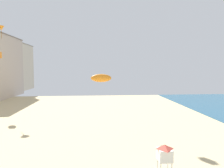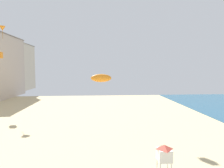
{
  "view_description": "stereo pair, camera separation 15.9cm",
  "coord_description": "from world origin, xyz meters",
  "px_view_note": "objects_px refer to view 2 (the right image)",
  "views": [
    {
      "loc": [
        5.62,
        -3.73,
        8.73
      ],
      "look_at": [
        7.15,
        16.63,
        7.16
      ],
      "focal_mm": 31.3,
      "sensor_mm": 36.0,
      "label": 1
    },
    {
      "loc": [
        5.77,
        -3.74,
        8.73
      ],
      "look_at": [
        7.15,
        16.63,
        7.16
      ],
      "focal_mm": 31.3,
      "sensor_mm": 36.0,
      "label": 2
    }
  ],
  "objects_px": {
    "lifeguard_stand": "(164,153)",
    "kite_orange_delta": "(2,28)",
    "kite_orange_box": "(0,55)",
    "kite_orange_parafoil": "(101,78)"
  },
  "relations": [
    {
      "from": "lifeguard_stand",
      "to": "kite_orange_delta",
      "type": "relative_size",
      "value": 1.05
    },
    {
      "from": "kite_orange_delta",
      "to": "lifeguard_stand",
      "type": "bearing_deg",
      "value": -45.65
    },
    {
      "from": "kite_orange_box",
      "to": "kite_orange_parafoil",
      "type": "bearing_deg",
      "value": -44.08
    },
    {
      "from": "kite_orange_box",
      "to": "kite_orange_delta",
      "type": "xyz_separation_m",
      "value": [
        0.54,
        0.23,
        5.13
      ]
    },
    {
      "from": "kite_orange_box",
      "to": "kite_orange_delta",
      "type": "bearing_deg",
      "value": 23.26
    },
    {
      "from": "lifeguard_stand",
      "to": "kite_orange_box",
      "type": "height_order",
      "value": "kite_orange_box"
    },
    {
      "from": "kite_orange_delta",
      "to": "kite_orange_parafoil",
      "type": "bearing_deg",
      "value": -45.24
    },
    {
      "from": "lifeguard_stand",
      "to": "kite_orange_box",
      "type": "xyz_separation_m",
      "value": [
        -24.34,
        24.12,
        9.55
      ]
    },
    {
      "from": "kite_orange_parafoil",
      "to": "kite_orange_delta",
      "type": "relative_size",
      "value": 0.9
    },
    {
      "from": "kite_orange_delta",
      "to": "kite_orange_box",
      "type": "bearing_deg",
      "value": -156.74
    }
  ]
}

